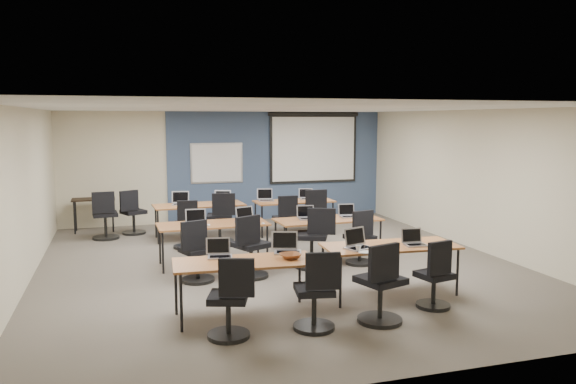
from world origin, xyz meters
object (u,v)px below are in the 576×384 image
object	(u,v)px
task_chair_8	(186,228)
laptop_10	(266,198)
task_chair_5	(250,252)
utility_table	(94,203)
training_table_mid_left	(213,226)
task_chair_4	(197,256)
laptop_1	(287,247)
spare_chair_a	(133,216)
training_table_back_left	(199,206)
laptop_4	(196,221)
laptop_3	(414,241)
laptop_9	(224,200)
laptop_0	(219,252)
task_chair_2	(381,290)
training_table_mid_right	(328,221)
task_chair_0	(230,305)
task_chair_11	(313,217)
laptop_7	(348,214)
training_table_front_right	(390,248)
laptop_6	(307,216)
task_chair_7	(361,242)
laptop_2	(358,243)
task_chair_10	(286,223)
laptop_8	(181,201)
task_chair_6	(314,243)
training_table_back_right	(294,203)
training_table_front_left	(245,264)
spare_chair_b	(105,219)
task_chair_9	(221,222)
projector_screen	(314,144)
laptop_11	(307,197)
task_chair_1	(316,297)
laptop_5	(246,218)
task_chair_3	(435,280)

from	to	relation	value
task_chair_8	laptop_10	distance (m)	2.16
task_chair_5	utility_table	world-z (taller)	task_chair_5
training_table_mid_left	task_chair_4	world-z (taller)	task_chair_4
laptop_1	spare_chair_a	size ratio (longest dim) A/B	0.36
training_table_back_left	laptop_4	world-z (taller)	laptop_4
laptop_3	laptop_9	xyz separation A→B (m)	(-1.87, 4.83, 0.01)
laptop_0	task_chair_2	xyz separation A→B (m)	(1.82, -1.04, -0.36)
laptop_1	task_chair_4	distance (m)	1.78
training_table_mid_right	task_chair_0	bearing A→B (deg)	-129.65
laptop_0	training_table_mid_left	bearing A→B (deg)	93.06
task_chair_2	task_chair_0	bearing A→B (deg)	160.80
laptop_9	task_chair_11	size ratio (longest dim) A/B	0.33
task_chair_4	laptop_7	distance (m)	3.07
task_chair_0	task_chair_4	bearing A→B (deg)	109.68
training_table_front_right	laptop_6	size ratio (longest dim) A/B	6.11
laptop_0	task_chair_7	size ratio (longest dim) A/B	0.32
laptop_2	task_chair_10	bearing A→B (deg)	70.04
laptop_8	spare_chair_a	size ratio (longest dim) A/B	0.37
laptop_4	task_chair_6	size ratio (longest dim) A/B	0.33
training_table_front_right	training_table_back_right	distance (m)	4.58
task_chair_6	training_table_front_left	bearing A→B (deg)	-105.43
task_chair_5	task_chair_10	distance (m)	2.68
training_table_back_right	laptop_9	xyz separation A→B (m)	(-1.55, 0.14, 0.11)
task_chair_8	spare_chair_b	distance (m)	2.04
laptop_0	task_chair_9	bearing A→B (deg)	90.09
training_table_front_right	laptop_9	size ratio (longest dim) A/B	5.51
laptop_1	task_chair_7	distance (m)	2.50
laptop_4	spare_chair_b	xyz separation A→B (m)	(-1.55, 2.77, -0.37)
task_chair_8	task_chair_10	bearing A→B (deg)	7.78
task_chair_4	task_chair_7	xyz separation A→B (m)	(2.87, 0.24, -0.01)
projector_screen	task_chair_9	bearing A→B (deg)	-139.94
task_chair_6	laptop_11	size ratio (longest dim) A/B	3.40
laptop_1	task_chair_1	xyz separation A→B (m)	(0.06, -1.02, -0.39)
task_chair_7	utility_table	xyz separation A→B (m)	(-4.54, 4.43, 0.26)
training_table_back_left	task_chair_2	bearing A→B (deg)	-79.21
task_chair_7	task_chair_1	bearing A→B (deg)	-134.05
training_table_back_right	task_chair_4	bearing A→B (deg)	-130.74
task_chair_5	utility_table	xyz separation A→B (m)	(-2.52, 4.67, 0.23)
laptop_7	task_chair_9	bearing A→B (deg)	146.01
laptop_0	laptop_5	bearing A→B (deg)	79.88
laptop_6	laptop_9	world-z (taller)	laptop_9
task_chair_0	task_chair_8	distance (m)	4.74
training_table_front_left	task_chair_8	xyz separation A→B (m)	(-0.27, 4.05, -0.29)
training_table_front_left	task_chair_5	xyz separation A→B (m)	(0.46, 1.69, -0.26)
training_table_mid_right	laptop_10	bearing A→B (deg)	98.56
training_table_back_left	task_chair_3	world-z (taller)	task_chair_3
task_chair_5	task_chair_0	bearing A→B (deg)	-133.10
training_table_back_left	task_chair_3	size ratio (longest dim) A/B	1.99
training_table_back_right	spare_chair_b	bearing A→B (deg)	170.69
training_table_mid_left	laptop_2	world-z (taller)	laptop_2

